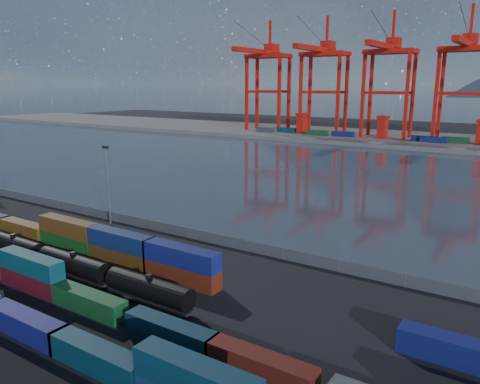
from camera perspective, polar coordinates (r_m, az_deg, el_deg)
The scene contains 10 objects.
ground at distance 65.17m, azimuth -15.03°, elevation -13.68°, with size 700.00×700.00×0.00m, color black.
harbor_water at distance 152.46m, azimuth 15.62°, elevation 1.67°, with size 700.00×700.00×0.00m, color #313B47.
far_quay at distance 253.45m, azimuth 22.99°, elevation 5.72°, with size 700.00×70.00×2.00m, color #514F4C.
container_row_mid at distance 54.86m, azimuth -7.40°, elevation -16.44°, with size 128.34×2.46×5.24m.
container_row_north at distance 78.32m, azimuth -13.95°, elevation -7.24°, with size 142.92×2.65×5.64m.
waterfront_fence at distance 84.26m, azimuth -0.75°, elevation -6.23°, with size 160.12×0.12×2.20m.
yard_light_mast at distance 100.06m, azimuth -15.84°, elevation 1.30°, with size 1.60×0.40×16.60m.
gantry_cranes at distance 247.01m, azimuth 21.74°, elevation 14.60°, with size 199.66×47.36×64.13m.
quay_containers at distance 241.27m, azimuth 19.82°, elevation 6.22°, with size 172.58×10.99×2.60m.
straddle_carriers at distance 243.46m, azimuth 22.11°, elevation 7.16°, with size 140.00×7.00×11.10m.
Camera 1 is at (44.43, -37.96, 28.83)m, focal length 35.00 mm.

